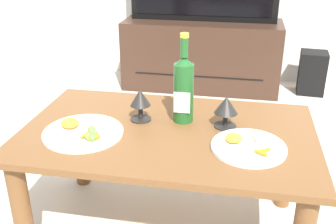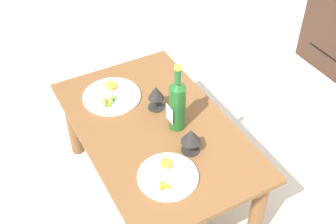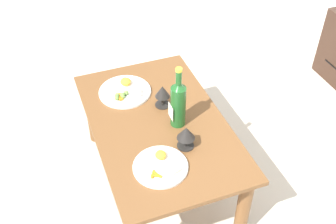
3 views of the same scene
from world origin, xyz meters
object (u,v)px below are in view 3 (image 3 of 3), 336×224
(dinner_plate_left, at_px, (125,91))
(dinner_plate_right, at_px, (161,166))
(dining_table, at_px, (158,134))
(goblet_left, at_px, (162,93))
(goblet_right, at_px, (186,134))
(wine_bottle, at_px, (178,103))

(dinner_plate_left, height_order, dinner_plate_right, dinner_plate_left)
(dining_table, bearing_deg, goblet_left, 150.54)
(goblet_left, distance_m, dinner_plate_left, 0.25)
(dining_table, relative_size, dinner_plate_left, 3.71)
(dining_table, height_order, goblet_right, goblet_right)
(dinner_plate_right, bearing_deg, goblet_right, 119.01)
(wine_bottle, xyz_separation_m, dinner_plate_left, (-0.35, -0.19, -0.13))
(goblet_right, xyz_separation_m, dinner_plate_right, (0.09, -0.16, -0.07))
(dinner_plate_left, bearing_deg, dining_table, 17.12)
(dining_table, xyz_separation_m, goblet_right, (0.21, 0.07, 0.17))
(dinner_plate_left, xyz_separation_m, dinner_plate_right, (0.61, 0.00, -0.00))
(goblet_right, bearing_deg, wine_bottle, 171.80)
(goblet_left, height_order, dinner_plate_left, goblet_left)
(dining_table, xyz_separation_m, wine_bottle, (0.04, 0.09, 0.23))
(goblet_right, bearing_deg, dining_table, -161.79)
(wine_bottle, bearing_deg, dinner_plate_right, -35.86)
(goblet_right, height_order, dinner_plate_left, goblet_right)
(dining_table, bearing_deg, goblet_right, 18.21)
(goblet_left, bearing_deg, wine_bottle, 8.20)
(dinner_plate_right, bearing_deg, dining_table, 163.00)
(dinner_plate_right, bearing_deg, dinner_plate_left, -179.91)
(dining_table, relative_size, goblet_left, 8.51)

